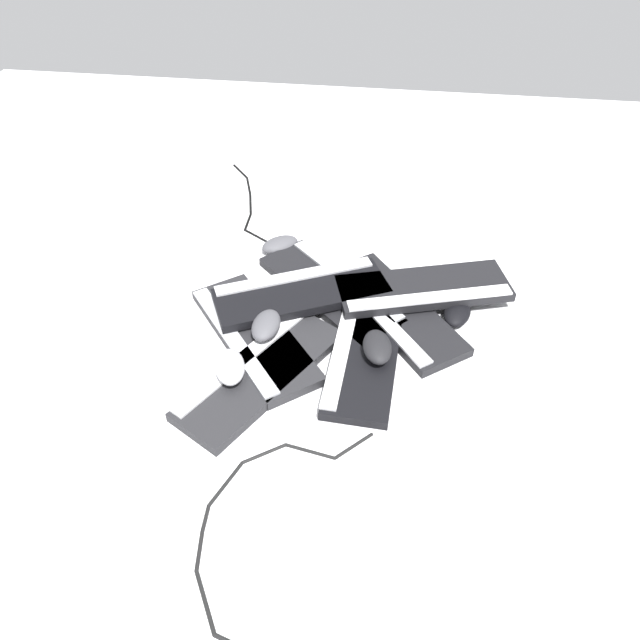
{
  "coord_description": "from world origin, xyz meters",
  "views": [
    {
      "loc": [
        -0.2,
        1.06,
        1.06
      ],
      "look_at": [
        -0.06,
        -0.06,
        0.03
      ],
      "focal_mm": 35.0,
      "sensor_mm": 36.0,
      "label": 1
    }
  ],
  "objects_px": {
    "keyboard_4": "(330,291)",
    "keyboard_3": "(394,310)",
    "keyboard_2": "(365,350)",
    "mouse_1": "(230,367)",
    "mouse_4": "(266,325)",
    "keyboard_1": "(260,373)",
    "keyboard_0": "(254,335)",
    "mouse_2": "(377,347)",
    "keyboard_6": "(301,293)",
    "mouse_0": "(280,245)",
    "keyboard_5": "(424,289)",
    "mouse_3": "(457,313)"
  },
  "relations": [
    {
      "from": "mouse_3",
      "to": "mouse_4",
      "type": "xyz_separation_m",
      "value": [
        0.46,
        0.14,
        0.03
      ]
    },
    {
      "from": "mouse_4",
      "to": "keyboard_2",
      "type": "bearing_deg",
      "value": -89.06
    },
    {
      "from": "keyboard_1",
      "to": "mouse_2",
      "type": "distance_m",
      "value": 0.28
    },
    {
      "from": "keyboard_1",
      "to": "keyboard_4",
      "type": "distance_m",
      "value": 0.34
    },
    {
      "from": "keyboard_6",
      "to": "mouse_1",
      "type": "height_order",
      "value": "mouse_1"
    },
    {
      "from": "keyboard_1",
      "to": "mouse_2",
      "type": "relative_size",
      "value": 4.13
    },
    {
      "from": "keyboard_1",
      "to": "mouse_4",
      "type": "height_order",
      "value": "mouse_4"
    },
    {
      "from": "mouse_3",
      "to": "mouse_0",
      "type": "bearing_deg",
      "value": 78.2
    },
    {
      "from": "keyboard_6",
      "to": "mouse_0",
      "type": "distance_m",
      "value": 0.25
    },
    {
      "from": "keyboard_2",
      "to": "mouse_1",
      "type": "xyz_separation_m",
      "value": [
        0.29,
        0.13,
        0.04
      ]
    },
    {
      "from": "keyboard_5",
      "to": "mouse_0",
      "type": "xyz_separation_m",
      "value": [
        0.41,
        -0.18,
        -0.02
      ]
    },
    {
      "from": "mouse_0",
      "to": "mouse_4",
      "type": "height_order",
      "value": "mouse_4"
    },
    {
      "from": "keyboard_6",
      "to": "mouse_0",
      "type": "height_order",
      "value": "keyboard_6"
    },
    {
      "from": "mouse_0",
      "to": "mouse_2",
      "type": "xyz_separation_m",
      "value": [
        -0.3,
        0.41,
        0.03
      ]
    },
    {
      "from": "keyboard_2",
      "to": "mouse_4",
      "type": "relative_size",
      "value": 4.07
    },
    {
      "from": "mouse_2",
      "to": "keyboard_1",
      "type": "bearing_deg",
      "value": -82.07
    },
    {
      "from": "keyboard_6",
      "to": "keyboard_5",
      "type": "bearing_deg",
      "value": -169.65
    },
    {
      "from": "keyboard_1",
      "to": "mouse_4",
      "type": "relative_size",
      "value": 4.13
    },
    {
      "from": "mouse_1",
      "to": "keyboard_0",
      "type": "bearing_deg",
      "value": -24.82
    },
    {
      "from": "mouse_1",
      "to": "mouse_2",
      "type": "xyz_separation_m",
      "value": [
        -0.32,
        -0.11,
        0.0
      ]
    },
    {
      "from": "keyboard_2",
      "to": "keyboard_3",
      "type": "bearing_deg",
      "value": -112.17
    },
    {
      "from": "keyboard_5",
      "to": "mouse_3",
      "type": "xyz_separation_m",
      "value": [
        -0.09,
        0.05,
        -0.02
      ]
    },
    {
      "from": "keyboard_1",
      "to": "keyboard_4",
      "type": "bearing_deg",
      "value": -111.32
    },
    {
      "from": "keyboard_5",
      "to": "mouse_2",
      "type": "distance_m",
      "value": 0.26
    },
    {
      "from": "mouse_2",
      "to": "mouse_4",
      "type": "height_order",
      "value": "same"
    },
    {
      "from": "keyboard_6",
      "to": "keyboard_4",
      "type": "bearing_deg",
      "value": -141.95
    },
    {
      "from": "keyboard_1",
      "to": "keyboard_6",
      "type": "xyz_separation_m",
      "value": [
        -0.05,
        -0.26,
        0.03
      ]
    },
    {
      "from": "keyboard_6",
      "to": "mouse_1",
      "type": "distance_m",
      "value": 0.31
    },
    {
      "from": "keyboard_3",
      "to": "keyboard_1",
      "type": "bearing_deg",
      "value": 41.67
    },
    {
      "from": "keyboard_6",
      "to": "keyboard_1",
      "type": "bearing_deg",
      "value": 78.45
    },
    {
      "from": "keyboard_4",
      "to": "keyboard_6",
      "type": "height_order",
      "value": "keyboard_6"
    },
    {
      "from": "mouse_0",
      "to": "keyboard_0",
      "type": "bearing_deg",
      "value": -126.92
    },
    {
      "from": "keyboard_0",
      "to": "keyboard_1",
      "type": "xyz_separation_m",
      "value": [
        -0.04,
        0.12,
        0.0
      ]
    },
    {
      "from": "keyboard_0",
      "to": "mouse_2",
      "type": "bearing_deg",
      "value": 172.81
    },
    {
      "from": "mouse_1",
      "to": "keyboard_2",
      "type": "bearing_deg",
      "value": -82.84
    },
    {
      "from": "keyboard_6",
      "to": "mouse_0",
      "type": "relative_size",
      "value": 4.2
    },
    {
      "from": "keyboard_5",
      "to": "mouse_1",
      "type": "bearing_deg",
      "value": 38.62
    },
    {
      "from": "keyboard_2",
      "to": "mouse_4",
      "type": "bearing_deg",
      "value": -3.53
    },
    {
      "from": "keyboard_4",
      "to": "keyboard_3",
      "type": "bearing_deg",
      "value": 162.02
    },
    {
      "from": "keyboard_3",
      "to": "mouse_2",
      "type": "xyz_separation_m",
      "value": [
        0.03,
        0.18,
        0.04
      ]
    },
    {
      "from": "keyboard_4",
      "to": "mouse_1",
      "type": "distance_m",
      "value": 0.39
    },
    {
      "from": "keyboard_2",
      "to": "keyboard_5",
      "type": "relative_size",
      "value": 0.96
    },
    {
      "from": "mouse_2",
      "to": "keyboard_5",
      "type": "bearing_deg",
      "value": 145.99
    },
    {
      "from": "keyboard_2",
      "to": "mouse_3",
      "type": "distance_m",
      "value": 0.27
    },
    {
      "from": "keyboard_1",
      "to": "keyboard_3",
      "type": "bearing_deg",
      "value": -138.33
    },
    {
      "from": "keyboard_5",
      "to": "mouse_2",
      "type": "relative_size",
      "value": 4.22
    },
    {
      "from": "keyboard_4",
      "to": "mouse_2",
      "type": "relative_size",
      "value": 3.8
    },
    {
      "from": "mouse_1",
      "to": "mouse_4",
      "type": "distance_m",
      "value": 0.15
    },
    {
      "from": "keyboard_1",
      "to": "mouse_2",
      "type": "bearing_deg",
      "value": -162.14
    },
    {
      "from": "keyboard_5",
      "to": "mouse_0",
      "type": "height_order",
      "value": "keyboard_5"
    }
  ]
}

